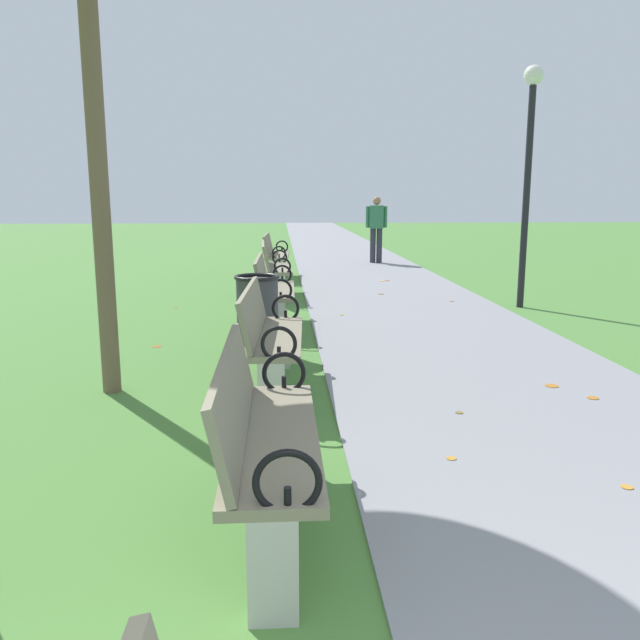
{
  "coord_description": "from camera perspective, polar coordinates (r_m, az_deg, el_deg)",
  "views": [
    {
      "loc": [
        -0.41,
        -0.4,
        1.65
      ],
      "look_at": [
        -0.05,
        5.28,
        0.55
      ],
      "focal_mm": 35.9,
      "sensor_mm": 36.0,
      "label": 1
    }
  ],
  "objects": [
    {
      "name": "park_bench_3",
      "position": [
        5.46,
        -4.52,
        -1.41
      ],
      "size": [
        0.54,
        1.62,
        0.9
      ],
      "color": "gray",
      "rests_on": "ground"
    },
    {
      "name": "trash_bin",
      "position": [
        6.8,
        -5.59,
        0.51
      ],
      "size": [
        0.48,
        0.48,
        0.84
      ],
      "color": "#38383D",
      "rests_on": "ground"
    },
    {
      "name": "park_bench_4",
      "position": [
        8.13,
        -4.24,
        2.69
      ],
      "size": [
        0.5,
        1.61,
        0.9
      ],
      "color": "gray",
      "rests_on": "ground"
    },
    {
      "name": "park_bench_2",
      "position": [
        3.24,
        -5.12,
        -10.23
      ],
      "size": [
        0.47,
        1.6,
        0.9
      ],
      "color": "gray",
      "rests_on": "ground"
    },
    {
      "name": "lamp_post",
      "position": [
        10.05,
        18.15,
        14.19
      ],
      "size": [
        0.28,
        0.28,
        3.48
      ],
      "color": "black",
      "rests_on": "ground"
    },
    {
      "name": "park_bench_6",
      "position": [
        13.04,
        -4.03,
        5.81
      ],
      "size": [
        0.54,
        1.62,
        0.9
      ],
      "color": "gray",
      "rests_on": "ground"
    },
    {
      "name": "park_bench_5",
      "position": [
        10.66,
        -4.11,
        4.66
      ],
      "size": [
        0.51,
        1.61,
        0.9
      ],
      "color": "gray",
      "rests_on": "ground"
    },
    {
      "name": "paved_walkway",
      "position": [
        18.56,
        2.19,
        5.9
      ],
      "size": [
        2.92,
        44.0,
        0.02
      ],
      "primitive_type": "cube",
      "color": "gray",
      "rests_on": "ground"
    },
    {
      "name": "scattered_leaves",
      "position": [
        6.43,
        7.42,
        -3.86
      ],
      "size": [
        4.75,
        17.15,
        0.02
      ],
      "color": "gold",
      "rests_on": "ground"
    },
    {
      "name": "pedestrian_walking",
      "position": [
        16.05,
        5.05,
        8.35
      ],
      "size": [
        0.53,
        0.25,
        1.62
      ],
      "color": "#2D2D38",
      "rests_on": "paved_walkway"
    }
  ]
}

